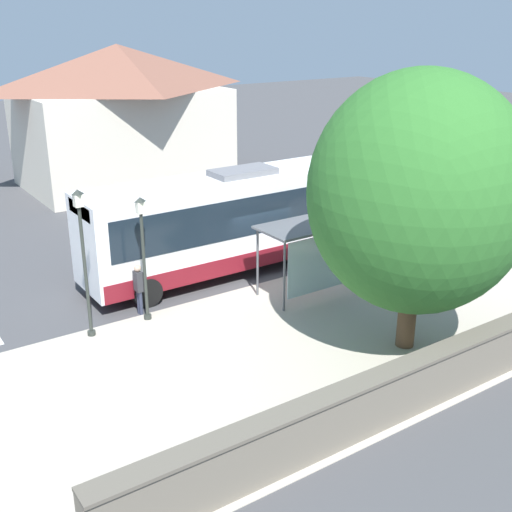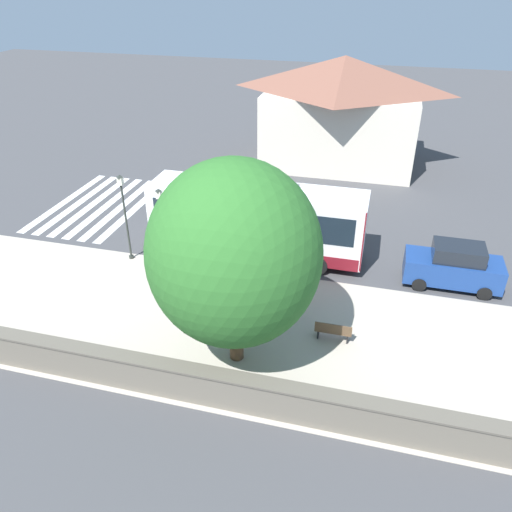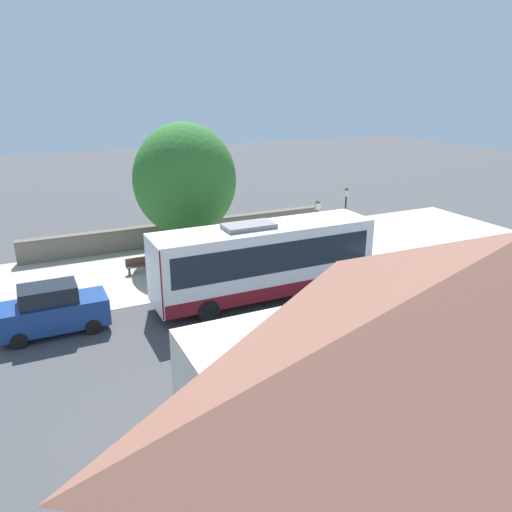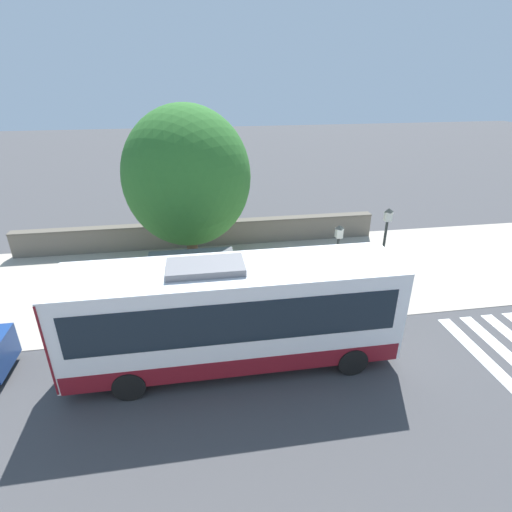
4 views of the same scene
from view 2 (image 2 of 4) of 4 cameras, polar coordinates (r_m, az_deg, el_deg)
The scene contains 13 objects.
ground_plane at distance 24.33m, azimuth 0.79°, elevation -1.86°, with size 120.00×120.00×0.00m, color #424244.
sidewalk_plaza at distance 20.79m, azimuth -2.25°, elevation -8.26°, with size 9.00×44.00×0.02m.
crosswalk_stripes at distance 32.70m, azimuth -17.44°, elevation 5.58°, with size 9.00×5.25×0.01m.
stone_wall at distance 17.48m, azimuth -6.23°, elevation -14.47°, with size 0.60×20.00×1.41m.
background_building at distance 37.74m, azimuth 9.73°, elevation 16.12°, with size 7.83×11.19×7.61m.
bus at distance 24.97m, azimuth 0.12°, elevation 4.23°, with size 2.66×10.71×3.82m.
bus_shelter at distance 21.72m, azimuth 1.06°, elevation 0.30°, with size 1.81×3.36×2.50m.
pedestrian at distance 25.40m, azimuth -10.06°, elevation 1.74°, with size 0.34×0.23×1.70m.
bench at distance 20.14m, azimuth 8.81°, elevation -8.46°, with size 0.40×1.46×0.88m.
street_lamp_near at distance 24.38m, azimuth -10.73°, elevation 4.06°, with size 0.28×0.28×4.00m.
street_lamp_far at distance 25.02m, azimuth -14.78°, elevation 5.02°, with size 0.28×0.28×4.52m.
shade_tree at distance 16.77m, azimuth -2.50°, elevation 0.22°, with size 5.97×5.97×7.86m.
parked_car_behind_bus at distance 24.57m, azimuth 21.64°, elevation -1.11°, with size 1.86×4.31×2.12m.
Camera 2 is at (-19.97, -4.90, 13.01)m, focal length 35.00 mm.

